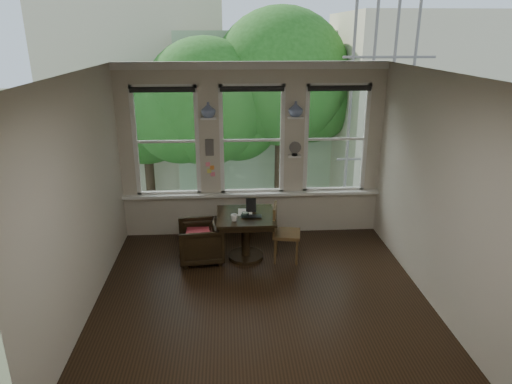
{
  "coord_description": "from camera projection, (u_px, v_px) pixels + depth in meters",
  "views": [
    {
      "loc": [
        -0.44,
        -5.4,
        3.44
      ],
      "look_at": [
        -0.02,
        0.9,
        1.23
      ],
      "focal_mm": 32.0,
      "sensor_mm": 36.0,
      "label": 1
    }
  ],
  "objects": [
    {
      "name": "wall_left",
      "position": [
        80.0,
        199.0,
        5.62
      ],
      "size": [
        0.0,
        4.5,
        4.5
      ],
      "primitive_type": "plane",
      "rotation": [
        1.57,
        0.0,
        1.57
      ],
      "color": "beige",
      "rests_on": "ground"
    },
    {
      "name": "side_chair_right",
      "position": [
        287.0,
        233.0,
        7.16
      ],
      "size": [
        0.49,
        0.49,
        0.92
      ],
      "primitive_type": null,
      "rotation": [
        0.0,
        0.0,
        1.4
      ],
      "color": "#483419",
      "rests_on": "ground"
    },
    {
      "name": "armchair_left",
      "position": [
        201.0,
        242.0,
        7.2
      ],
      "size": [
        0.76,
        0.74,
        0.64
      ],
      "primitive_type": "imported",
      "rotation": [
        0.0,
        0.0,
        -1.47
      ],
      "color": "black",
      "rests_on": "ground"
    },
    {
      "name": "intercom",
      "position": [
        210.0,
        147.0,
        7.73
      ],
      "size": [
        0.14,
        0.06,
        0.28
      ],
      "primitive_type": "cube",
      "color": "#59544F",
      "rests_on": "ground"
    },
    {
      "name": "shelf_right",
      "position": [
        295.0,
        117.0,
        7.63
      ],
      "size": [
        0.26,
        0.16,
        0.03
      ],
      "primitive_type": "cube",
      "color": "white",
      "rests_on": "ground"
    },
    {
      "name": "wall_right",
      "position": [
        435.0,
        191.0,
        5.9
      ],
      "size": [
        0.0,
        4.5,
        4.5
      ],
      "primitive_type": "plane",
      "rotation": [
        1.57,
        0.0,
        -1.57
      ],
      "color": "beige",
      "rests_on": "ground"
    },
    {
      "name": "table",
      "position": [
        246.0,
        237.0,
        7.25
      ],
      "size": [
        0.9,
        0.9,
        0.75
      ],
      "primitive_type": null,
      "color": "black",
      "rests_on": "ground"
    },
    {
      "name": "tablet",
      "position": [
        251.0,
        205.0,
        7.21
      ],
      "size": [
        0.16,
        0.08,
        0.22
      ],
      "primitive_type": "cube",
      "rotation": [
        -0.26,
        0.0,
        -0.02
      ],
      "color": "black",
      "rests_on": "table"
    },
    {
      "name": "mug",
      "position": [
        234.0,
        218.0,
        6.88
      ],
      "size": [
        0.12,
        0.12,
        0.1
      ],
      "primitive_type": "imported",
      "rotation": [
        0.0,
        0.0,
        0.16
      ],
      "color": "white",
      "rests_on": "table"
    },
    {
      "name": "wall_back",
      "position": [
        252.0,
        151.0,
        7.88
      ],
      "size": [
        4.5,
        0.0,
        4.5
      ],
      "primitive_type": "plane",
      "rotation": [
        1.57,
        0.0,
        0.0
      ],
      "color": "beige",
      "rests_on": "ground"
    },
    {
      "name": "papers",
      "position": [
        245.0,
        212.0,
        7.23
      ],
      "size": [
        0.23,
        0.31,
        0.0
      ],
      "primitive_type": "cube",
      "rotation": [
        0.0,
        0.0,
        -0.03
      ],
      "color": "silver",
      "rests_on": "table"
    },
    {
      "name": "window_right",
      "position": [
        335.0,
        139.0,
        7.9
      ],
      "size": [
        1.1,
        0.12,
        1.9
      ],
      "primitive_type": null,
      "color": "white",
      "rests_on": "ground"
    },
    {
      "name": "laptop",
      "position": [
        251.0,
        218.0,
        6.97
      ],
      "size": [
        0.34,
        0.23,
        0.03
      ],
      "primitive_type": "imported",
      "rotation": [
        0.0,
        0.0,
        -0.07
      ],
      "color": "black",
      "rests_on": "table"
    },
    {
      "name": "window_center",
      "position": [
        252.0,
        140.0,
        7.81
      ],
      "size": [
        1.1,
        0.12,
        1.9
      ],
      "primitive_type": null,
      "color": "white",
      "rests_on": "ground"
    },
    {
      "name": "sticky_notes",
      "position": [
        210.0,
        167.0,
        7.85
      ],
      "size": [
        0.16,
        0.01,
        0.24
      ],
      "primitive_type": null,
      "color": "pink",
      "rests_on": "ground"
    },
    {
      "name": "desk_fan",
      "position": [
        295.0,
        151.0,
        7.8
      ],
      "size": [
        0.2,
        0.2,
        0.24
      ],
      "primitive_type": null,
      "color": "#59544F",
      "rests_on": "ground"
    },
    {
      "name": "shelf_left",
      "position": [
        209.0,
        118.0,
        7.54
      ],
      "size": [
        0.26,
        0.16,
        0.03
      ],
      "primitive_type": "cube",
      "color": "white",
      "rests_on": "ground"
    },
    {
      "name": "window_left",
      "position": [
        167.0,
        141.0,
        7.72
      ],
      "size": [
        1.1,
        0.12,
        1.9
      ],
      "primitive_type": null,
      "color": "white",
      "rests_on": "ground"
    },
    {
      "name": "ground",
      "position": [
        262.0,
        298.0,
        6.25
      ],
      "size": [
        4.5,
        4.5,
        0.0
      ],
      "primitive_type": "plane",
      "color": "black",
      "rests_on": "ground"
    },
    {
      "name": "vase_right",
      "position": [
        296.0,
        109.0,
        7.58
      ],
      "size": [
        0.24,
        0.24,
        0.25
      ],
      "primitive_type": "imported",
      "color": "silver",
      "rests_on": "shelf_right"
    },
    {
      "name": "drinking_glass",
      "position": [
        245.0,
        215.0,
        6.99
      ],
      "size": [
        0.13,
        0.13,
        0.09
      ],
      "primitive_type": "imported",
      "rotation": [
        0.0,
        0.0,
        -0.22
      ],
      "color": "white",
      "rests_on": "table"
    },
    {
      "name": "ceiling",
      "position": [
        263.0,
        73.0,
        5.26
      ],
      "size": [
        4.5,
        4.5,
        0.0
      ],
      "primitive_type": "plane",
      "rotation": [
        3.14,
        0.0,
        0.0
      ],
      "color": "silver",
      "rests_on": "ground"
    },
    {
      "name": "vase_left",
      "position": [
        208.0,
        110.0,
        7.49
      ],
      "size": [
        0.24,
        0.24,
        0.25
      ],
      "primitive_type": "imported",
      "color": "silver",
      "rests_on": "shelf_left"
    },
    {
      "name": "wall_front",
      "position": [
        284.0,
        290.0,
        3.64
      ],
      "size": [
        4.5,
        0.0,
        4.5
      ],
      "primitive_type": "plane",
      "rotation": [
        -1.57,
        0.0,
        0.0
      ],
      "color": "beige",
      "rests_on": "ground"
    },
    {
      "name": "cushion_red",
      "position": [
        200.0,
        234.0,
        7.15
      ],
      "size": [
        0.45,
        0.45,
        0.06
      ],
      "primitive_type": "cube",
      "color": "maroon",
      "rests_on": "armchair_left"
    }
  ]
}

